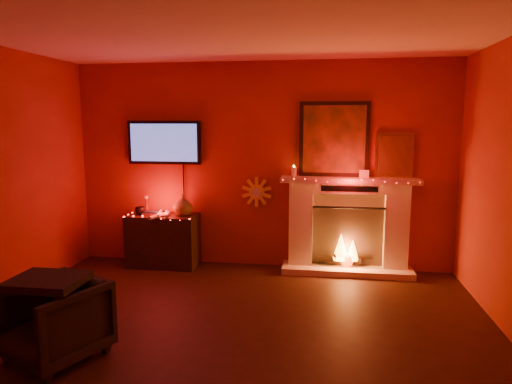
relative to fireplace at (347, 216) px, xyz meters
The scene contains 6 objects.
room 2.72m from the fireplace, 115.53° to the right, with size 5.00×5.00×5.00m.
fireplace is the anchor object (origin of this frame).
tv 2.61m from the fireplace, behind, with size 1.00×0.07×1.24m.
sunburst_clock 1.23m from the fireplace, behind, with size 0.40×0.03×0.40m.
console_table 2.44m from the fireplace, behind, with size 0.92×0.59×0.98m.
armchair 3.61m from the fireplace, 133.10° to the right, with size 0.69×0.71×0.65m, color black.
Camera 1 is at (0.83, -3.45, 1.91)m, focal length 32.00 mm.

